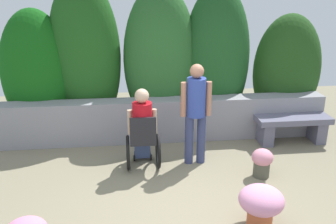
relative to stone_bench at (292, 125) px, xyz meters
name	(u,v)px	position (x,y,z in m)	size (l,w,h in m)	color
ground_plane	(182,204)	(-2.32, -1.78, -0.33)	(10.78, 10.78, 0.00)	gray
stone_retaining_wall	(165,119)	(-2.32, 0.40, 0.06)	(6.03, 0.38, 0.80)	gray
hedge_backdrop	(158,63)	(-2.39, 0.99, 1.01)	(6.24, 1.02, 2.99)	#145714
stone_bench	(292,125)	(0.00, 0.00, 0.00)	(1.36, 0.46, 0.51)	slate
person_in_wheelchair	(143,131)	(-2.78, -0.66, 0.29)	(0.53, 0.66, 1.33)	black
person_standing_companion	(196,108)	(-1.93, -0.60, 0.62)	(0.49, 0.30, 1.66)	navy
flower_pot_purple_near	(262,161)	(-0.99, -1.17, -0.08)	(0.32, 0.32, 0.45)	#4E4E41
flower_pot_red_accent	(261,203)	(-1.44, -2.36, -0.02)	(0.55, 0.55, 0.53)	#BC5934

